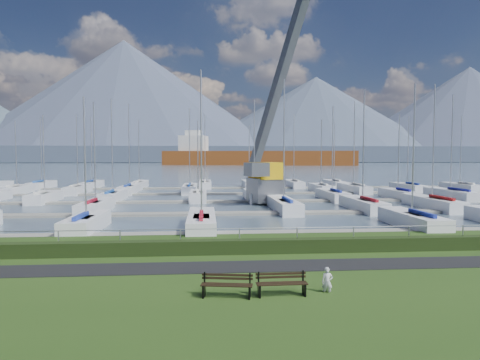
{
  "coord_description": "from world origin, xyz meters",
  "views": [
    {
      "loc": [
        -2.72,
        -21.61,
        4.93
      ],
      "look_at": [
        0.0,
        12.0,
        3.0
      ],
      "focal_mm": 32.0,
      "sensor_mm": 36.0,
      "label": 1
    }
  ],
  "objects": [
    {
      "name": "docks",
      "position": [
        0.0,
        26.0,
        -0.22
      ],
      "size": [
        90.0,
        41.6,
        0.25
      ],
      "color": "slate",
      "rests_on": "water"
    },
    {
      "name": "cargo_ship_mid",
      "position": [
        22.25,
        213.61,
        3.49
      ],
      "size": [
        106.29,
        39.37,
        21.5
      ],
      "rotation": [
        0.0,
        0.0,
        -0.21
      ],
      "color": "brown",
      "rests_on": "water"
    },
    {
      "name": "crane",
      "position": [
        4.21,
        25.53,
        5.33
      ],
      "size": [
        7.29,
        13.06,
        22.35
      ],
      "rotation": [
        0.0,
        0.0,
        0.3
      ],
      "color": "slate",
      "rests_on": "water"
    },
    {
      "name": "hedge",
      "position": [
        0.0,
        -0.4,
        0.35
      ],
      "size": [
        80.0,
        0.7,
        0.7
      ],
      "primitive_type": "cube",
      "color": "black",
      "rests_on": "grass"
    },
    {
      "name": "bench_right",
      "position": [
        -0.07,
        -6.99,
        0.42
      ],
      "size": [
        1.81,
        0.45,
        0.85
      ],
      "rotation": [
        0.0,
        0.0,
        0.02
      ],
      "color": "black",
      "rests_on": "grass"
    },
    {
      "name": "bench_left",
      "position": [
        -2.0,
        -7.0,
        0.42
      ],
      "size": [
        1.84,
        0.71,
        0.85
      ],
      "rotation": [
        0.0,
        0.0,
        -0.17
      ],
      "color": "black",
      "rests_on": "grass"
    },
    {
      "name": "water",
      "position": [
        0.0,
        260.0,
        -0.4
      ],
      "size": [
        800.0,
        540.0,
        0.2
      ],
      "primitive_type": "cube",
      "color": "#495B6B"
    },
    {
      "name": "sailboat_fleet",
      "position": [
        -0.73,
        29.51,
        5.45
      ],
      "size": [
        75.32,
        49.89,
        13.23
      ],
      "color": "navy",
      "rests_on": "water"
    },
    {
      "name": "person",
      "position": [
        1.63,
        -6.78,
        0.53
      ],
      "size": [
        0.44,
        0.34,
        1.06
      ],
      "primitive_type": "imported",
      "rotation": [
        0.0,
        0.0,
        -0.26
      ],
      "color": "silver",
      "rests_on": "grass"
    },
    {
      "name": "foothill",
      "position": [
        0.0,
        330.0,
        6.0
      ],
      "size": [
        900.0,
        80.0,
        12.0
      ],
      "primitive_type": "cube",
      "color": "#424E61",
      "rests_on": "water"
    },
    {
      "name": "fence",
      "position": [
        0.0,
        0.0,
        1.2
      ],
      "size": [
        80.0,
        0.04,
        0.04
      ],
      "primitive_type": "cylinder",
      "rotation": [
        0.0,
        1.57,
        0.0
      ],
      "color": "gray",
      "rests_on": "grass"
    },
    {
      "name": "mountains",
      "position": [
        7.35,
        404.62,
        46.68
      ],
      "size": [
        1190.0,
        360.0,
        115.0
      ],
      "color": "#434D62",
      "rests_on": "water"
    },
    {
      "name": "path",
      "position": [
        0.0,
        -3.0,
        0.01
      ],
      "size": [
        160.0,
        2.0,
        0.04
      ],
      "primitive_type": "cube",
      "color": "black",
      "rests_on": "grass"
    }
  ]
}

